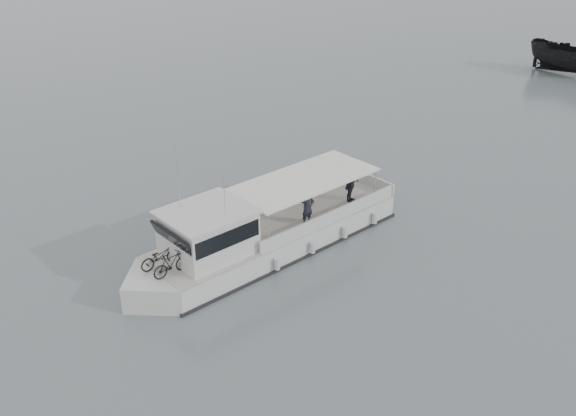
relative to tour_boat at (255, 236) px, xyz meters
name	(u,v)px	position (x,y,z in m)	size (l,w,h in m)	color
ground	(155,259)	(-3.67, 1.38, -0.85)	(1400.00, 1400.00, 0.00)	slate
tour_boat	(255,236)	(0.00, 0.00, 0.00)	(12.31, 6.04, 5.20)	silver
dark_motorboat	(571,58)	(31.50, 14.31, 0.40)	(2.44, 6.48, 2.50)	black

